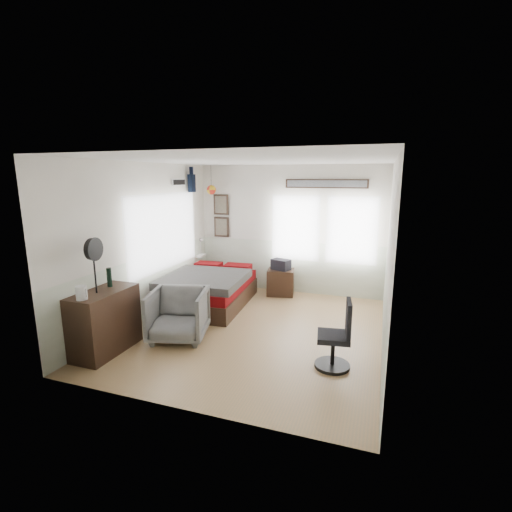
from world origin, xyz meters
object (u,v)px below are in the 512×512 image
object	(u,v)px
bed	(209,289)
nightstand	(281,282)
dresser	(105,321)
armchair	(178,315)
task_chair	(337,341)

from	to	relation	value
bed	nightstand	size ratio (longest dim) A/B	3.84
nightstand	bed	bearing A→B (deg)	-147.78
dresser	armchair	distance (m)	1.04
armchair	bed	bearing A→B (deg)	83.70
bed	dresser	bearing A→B (deg)	-106.62
armchair	nightstand	world-z (taller)	armchair
task_chair	bed	bearing A→B (deg)	139.04
armchair	task_chair	world-z (taller)	task_chair
bed	task_chair	size ratio (longest dim) A/B	2.27
armchair	task_chair	size ratio (longest dim) A/B	0.92
nightstand	task_chair	size ratio (longest dim) A/B	0.59
bed	armchair	bearing A→B (deg)	-84.93
armchair	task_chair	bearing A→B (deg)	-18.16
nightstand	armchair	bearing A→B (deg)	-119.37
dresser	armchair	world-z (taller)	dresser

